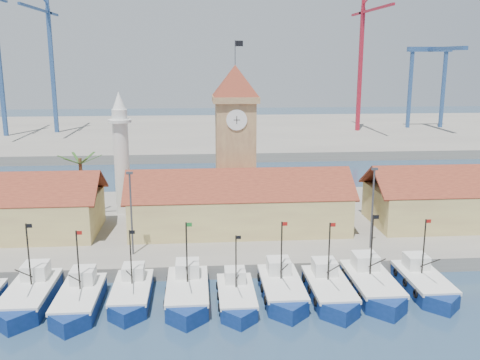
{
  "coord_description": "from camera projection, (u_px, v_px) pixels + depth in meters",
  "views": [
    {
      "loc": [
        -4.9,
        -42.77,
        22.0
      ],
      "look_at": [
        -0.02,
        18.0,
        8.07
      ],
      "focal_mm": 40.0,
      "sensor_mm": 36.0,
      "label": 1
    }
  ],
  "objects": [
    {
      "name": "boat_1",
      "position": [
        29.0,
        298.0,
        48.34
      ],
      "size": [
        3.85,
        10.54,
        7.98
      ],
      "color": "navy",
      "rests_on": "ground"
    },
    {
      "name": "palm_tree",
      "position": [
        82.0,
        183.0,
        69.16
      ],
      "size": [
        5.6,
        5.03,
        8.39
      ],
      "color": "brown",
      "rests_on": "quay"
    },
    {
      "name": "minaret",
      "position": [
        121.0,
        153.0,
        70.72
      ],
      "size": [
        3.0,
        3.0,
        16.3
      ],
      "color": "silver",
      "rests_on": "quay"
    },
    {
      "name": "boat_6",
      "position": [
        282.0,
        291.0,
        49.87
      ],
      "size": [
        3.69,
        10.12,
        7.65
      ],
      "color": "navy",
      "rests_on": "ground"
    },
    {
      "name": "boat_5",
      "position": [
        237.0,
        299.0,
        48.46
      ],
      "size": [
        3.29,
        9.0,
        6.81
      ],
      "color": "navy",
      "rests_on": "ground"
    },
    {
      "name": "clock_tower",
      "position": [
        235.0,
        137.0,
        69.44
      ],
      "size": [
        5.8,
        5.8,
        22.7
      ],
      "color": "tan",
      "rests_on": "quay"
    },
    {
      "name": "gantry",
      "position": [
        433.0,
        65.0,
        150.86
      ],
      "size": [
        13.0,
        22.0,
        23.2
      ],
      "color": "#2C4F87",
      "rests_on": "terminal"
    },
    {
      "name": "crane_red_right",
      "position": [
        363.0,
        49.0,
        145.12
      ],
      "size": [
        1.0,
        33.22,
        40.11
      ],
      "color": "#A4192B",
      "rests_on": "terminal"
    },
    {
      "name": "lamp_posts",
      "position": [
        249.0,
        207.0,
        57.1
      ],
      "size": [
        80.7,
        0.25,
        9.03
      ],
      "color": "#3F3F44",
      "rests_on": "quay"
    },
    {
      "name": "boat_4",
      "position": [
        187.0,
        295.0,
        49.0
      ],
      "size": [
        3.8,
        10.41,
        7.87
      ],
      "color": "navy",
      "rests_on": "ground"
    },
    {
      "name": "boat_8",
      "position": [
        373.0,
        287.0,
        50.63
      ],
      "size": [
        3.91,
        10.7,
        8.1
      ],
      "color": "navy",
      "rests_on": "ground"
    },
    {
      "name": "crane_blue_near",
      "position": [
        49.0,
        50.0,
        141.4
      ],
      "size": [
        1.0,
        33.81,
        39.83
      ],
      "color": "#2C4F87",
      "rests_on": "terminal"
    },
    {
      "name": "terminal",
      "position": [
        215.0,
        133.0,
        153.52
      ],
      "size": [
        240.0,
        80.0,
        2.0
      ],
      "primitive_type": "cube",
      "color": "gray",
      "rests_on": "ground"
    },
    {
      "name": "boat_2",
      "position": [
        79.0,
        302.0,
        47.66
      ],
      "size": [
        3.64,
        9.97,
        7.54
      ],
      "color": "navy",
      "rests_on": "ground"
    },
    {
      "name": "ground",
      "position": [
        257.0,
        315.0,
        46.85
      ],
      "size": [
        400.0,
        400.0,
        0.0
      ],
      "primitive_type": "plane",
      "color": "#1C344D",
      "rests_on": "ground"
    },
    {
      "name": "quay",
      "position": [
        237.0,
        224.0,
        70.0
      ],
      "size": [
        140.0,
        32.0,
        1.5
      ],
      "primitive_type": "cube",
      "color": "gray",
      "rests_on": "ground"
    },
    {
      "name": "boat_7",
      "position": [
        330.0,
        292.0,
        49.63
      ],
      "size": [
        3.69,
        10.1,
        7.64
      ],
      "color": "navy",
      "rests_on": "ground"
    },
    {
      "name": "boat_3",
      "position": [
        131.0,
        295.0,
        49.06
      ],
      "size": [
        3.43,
        9.4,
        7.11
      ],
      "color": "navy",
      "rests_on": "ground"
    },
    {
      "name": "hall_center",
      "position": [
        239.0,
        209.0,
        65.39
      ],
      "size": [
        27.04,
        10.13,
        7.61
      ],
      "color": "#DCCE79",
      "rests_on": "quay"
    },
    {
      "name": "boat_9",
      "position": [
        425.0,
        285.0,
        51.24
      ],
      "size": [
        3.61,
        9.88,
        7.47
      ],
      "color": "navy",
      "rests_on": "ground"
    }
  ]
}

